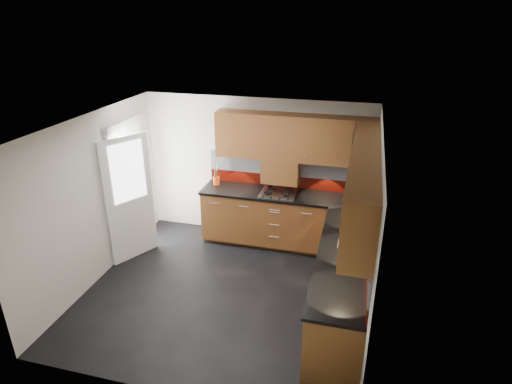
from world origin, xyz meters
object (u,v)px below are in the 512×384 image
(utensil_pot, at_px, (216,179))
(toaster, at_px, (362,193))
(gas_hob, at_px, (278,193))
(food_processor, at_px, (353,212))

(utensil_pot, distance_m, toaster, 2.40)
(utensil_pot, relative_size, toaster, 1.46)
(utensil_pot, height_order, toaster, utensil_pot)
(gas_hob, height_order, utensil_pot, utensil_pot)
(toaster, bearing_deg, gas_hob, -173.00)
(gas_hob, relative_size, food_processor, 1.74)
(utensil_pot, relative_size, food_processor, 1.21)
(gas_hob, relative_size, toaster, 2.09)
(gas_hob, relative_size, utensil_pot, 1.44)
(gas_hob, distance_m, food_processor, 1.39)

